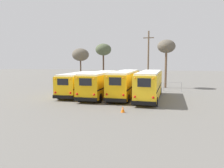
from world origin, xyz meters
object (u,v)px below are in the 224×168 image
at_px(school_bus_1, 100,83).
at_px(bare_tree_2, 80,55).
at_px(bare_tree_0, 103,50).
at_px(school_bus_0, 79,83).
at_px(traffic_cone, 123,109).
at_px(school_bus_3, 150,84).
at_px(bare_tree_1, 166,47).
at_px(school_bus_2, 125,83).
at_px(utility_pole, 148,58).

bearing_deg(school_bus_1, bare_tree_2, 122.01).
distance_m(school_bus_1, bare_tree_0, 20.76).
bearing_deg(school_bus_0, bare_tree_0, 96.62).
bearing_deg(traffic_cone, school_bus_1, 120.95).
distance_m(school_bus_3, bare_tree_1, 12.91).
bearing_deg(school_bus_3, bare_tree_0, 120.49).
bearing_deg(school_bus_3, bare_tree_2, 138.09).
height_order(school_bus_2, bare_tree_0, bare_tree_0).
bearing_deg(bare_tree_1, school_bus_1, -124.69).
xyz_separation_m(bare_tree_0, traffic_cone, (9.91, -27.05, -6.57)).
bearing_deg(utility_pole, school_bus_2, -99.91).
relative_size(school_bus_0, school_bus_2, 0.94).
bearing_deg(school_bus_1, bare_tree_0, 105.32).
distance_m(school_bus_2, utility_pole, 11.47).
bearing_deg(school_bus_3, utility_pole, 96.09).
height_order(school_bus_1, school_bus_2, school_bus_2).
bearing_deg(bare_tree_1, bare_tree_0, 149.27).
bearing_deg(bare_tree_2, traffic_cone, -58.40).
bearing_deg(bare_tree_0, school_bus_1, -74.68).
bearing_deg(bare_tree_2, school_bus_0, -68.81).
bearing_deg(utility_pole, school_bus_0, -127.37).
relative_size(school_bus_2, school_bus_3, 0.99).
relative_size(school_bus_3, traffic_cone, 19.20).
bearing_deg(school_bus_3, school_bus_0, 174.35).
height_order(bare_tree_2, traffic_cone, bare_tree_2).
bearing_deg(school_bus_2, bare_tree_1, 66.36).
relative_size(school_bus_1, utility_pole, 1.10).
distance_m(utility_pole, traffic_cone, 19.56).
distance_m(school_bus_0, school_bus_2, 6.28).
distance_m(bare_tree_0, bare_tree_2, 7.68).
height_order(bare_tree_0, traffic_cone, bare_tree_0).
height_order(school_bus_2, traffic_cone, school_bus_2).
bearing_deg(school_bus_1, school_bus_2, 8.71).
bearing_deg(utility_pole, traffic_cone, -91.33).
xyz_separation_m(school_bus_0, school_bus_1, (3.14, -0.64, 0.10)).
height_order(utility_pole, traffic_cone, utility_pole).
relative_size(bare_tree_0, bare_tree_2, 1.20).
bearing_deg(utility_pole, bare_tree_0, 142.11).
bearing_deg(school_bus_0, bare_tree_2, 111.19).
height_order(bare_tree_1, traffic_cone, bare_tree_1).
height_order(bare_tree_0, bare_tree_1, bare_tree_0).
bearing_deg(school_bus_0, traffic_cone, -47.04).
height_order(school_bus_2, bare_tree_2, bare_tree_2).
relative_size(school_bus_0, bare_tree_2, 1.46).
xyz_separation_m(school_bus_2, traffic_cone, (1.45, -8.14, -1.48)).
bearing_deg(school_bus_2, bare_tree_2, 132.59).
relative_size(bare_tree_0, traffic_cone, 14.67).
xyz_separation_m(school_bus_2, utility_pole, (1.90, 10.86, 3.16)).
bearing_deg(school_bus_1, bare_tree_1, 55.31).
xyz_separation_m(school_bus_0, traffic_cone, (7.73, -8.30, -1.32)).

